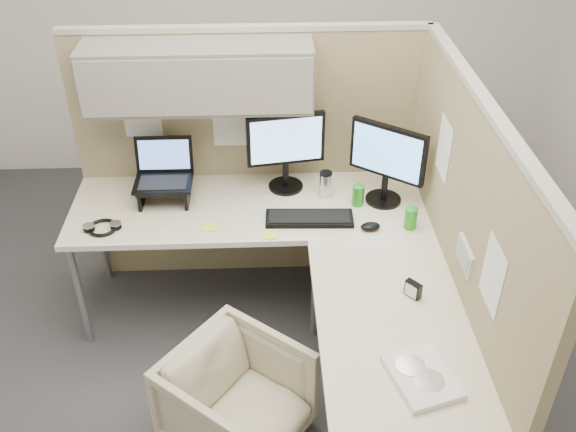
{
  "coord_description": "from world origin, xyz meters",
  "views": [
    {
      "loc": [
        -0.01,
        -2.45,
        2.73
      ],
      "look_at": [
        0.1,
        0.25,
        0.85
      ],
      "focal_mm": 40.0,
      "sensor_mm": 36.0,
      "label": 1
    }
  ],
  "objects_px": {
    "monitor_left": "(286,146)",
    "keyboard": "(309,218)",
    "office_chair": "(237,397)",
    "desk": "(294,256)"
  },
  "relations": [
    {
      "from": "keyboard",
      "to": "office_chair",
      "type": "bearing_deg",
      "value": -113.52
    },
    {
      "from": "monitor_left",
      "to": "keyboard",
      "type": "height_order",
      "value": "monitor_left"
    },
    {
      "from": "desk",
      "to": "monitor_left",
      "type": "height_order",
      "value": "monitor_left"
    },
    {
      "from": "monitor_left",
      "to": "keyboard",
      "type": "distance_m",
      "value": 0.44
    },
    {
      "from": "keyboard",
      "to": "monitor_left",
      "type": "bearing_deg",
      "value": 110.81
    },
    {
      "from": "desk",
      "to": "office_chair",
      "type": "bearing_deg",
      "value": -117.72
    },
    {
      "from": "office_chair",
      "to": "monitor_left",
      "type": "xyz_separation_m",
      "value": [
        0.28,
        1.16,
        0.71
      ]
    },
    {
      "from": "monitor_left",
      "to": "office_chair",
      "type": "bearing_deg",
      "value": -112.82
    },
    {
      "from": "desk",
      "to": "keyboard",
      "type": "bearing_deg",
      "value": 69.06
    },
    {
      "from": "office_chair",
      "to": "keyboard",
      "type": "relative_size",
      "value": 1.25
    }
  ]
}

